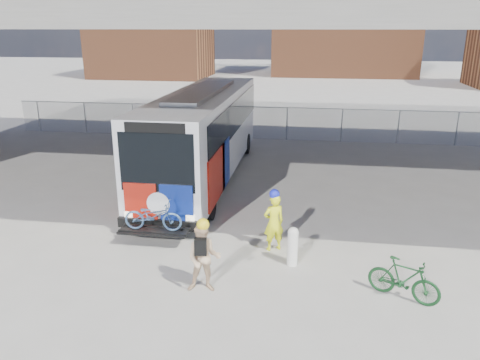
% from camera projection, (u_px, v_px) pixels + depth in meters
% --- Properties ---
extents(ground, '(160.00, 160.00, 0.00)m').
position_uv_depth(ground, '(234.00, 222.00, 15.26)').
color(ground, '#9E9991').
rests_on(ground, ground).
extents(bus, '(2.67, 12.90, 3.69)m').
position_uv_depth(bus, '(204.00, 128.00, 19.15)').
color(bus, silver).
rests_on(bus, ground).
extents(overpass, '(40.00, 16.00, 7.95)m').
position_uv_depth(overpass, '(251.00, 13.00, 16.98)').
color(overpass, '#605E59').
rests_on(overpass, ground).
extents(chainlink_fence, '(30.00, 0.06, 30.00)m').
position_uv_depth(chainlink_fence, '(269.00, 114.00, 26.08)').
color(chainlink_fence, gray).
rests_on(chainlink_fence, ground).
extents(brick_buildings, '(54.00, 22.00, 12.00)m').
position_uv_depth(brick_buildings, '(307.00, 32.00, 58.68)').
color(brick_buildings, brown).
rests_on(brick_buildings, ground).
extents(bollard, '(0.28, 0.28, 1.08)m').
position_uv_depth(bollard, '(293.00, 245.00, 12.33)').
color(bollard, silver).
rests_on(bollard, ground).
extents(cyclist_hivis, '(0.72, 0.64, 1.82)m').
position_uv_depth(cyclist_hivis, '(274.00, 221.00, 13.09)').
color(cyclist_hivis, '#EFF71A').
rests_on(cyclist_hivis, ground).
extents(cyclist_tan, '(0.91, 0.75, 1.87)m').
position_uv_depth(cyclist_tan, '(204.00, 257.00, 11.01)').
color(cyclist_tan, '#D9B38B').
rests_on(cyclist_tan, ground).
extents(bike_parked, '(1.72, 1.17, 1.01)m').
position_uv_depth(bike_parked, '(404.00, 279.00, 10.78)').
color(bike_parked, '#143F1D').
rests_on(bike_parked, ground).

